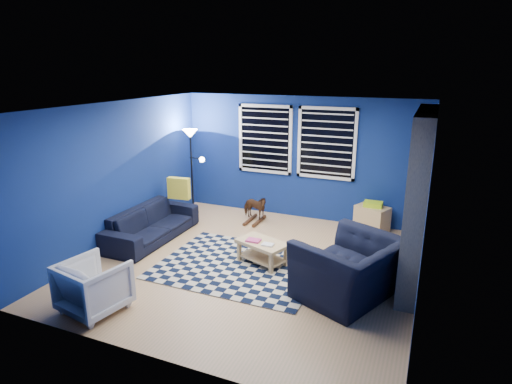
% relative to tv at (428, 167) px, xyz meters
% --- Properties ---
extents(floor, '(5.00, 5.00, 0.00)m').
position_rel_tv_xyz_m(floor, '(-2.45, -2.00, -1.40)').
color(floor, tan).
rests_on(floor, ground).
extents(ceiling, '(5.00, 5.00, 0.00)m').
position_rel_tv_xyz_m(ceiling, '(-2.45, -2.00, 1.10)').
color(ceiling, white).
rests_on(ceiling, wall_back).
extents(wall_back, '(5.00, 0.00, 5.00)m').
position_rel_tv_xyz_m(wall_back, '(-2.45, 0.50, -0.15)').
color(wall_back, navy).
rests_on(wall_back, floor).
extents(wall_left, '(0.00, 5.00, 5.00)m').
position_rel_tv_xyz_m(wall_left, '(-4.95, -2.00, -0.15)').
color(wall_left, navy).
rests_on(wall_left, floor).
extents(wall_right, '(0.00, 5.00, 5.00)m').
position_rel_tv_xyz_m(wall_right, '(0.05, -2.00, -0.15)').
color(wall_right, navy).
rests_on(wall_right, floor).
extents(fireplace, '(0.65, 2.00, 2.50)m').
position_rel_tv_xyz_m(fireplace, '(-0.09, -1.50, -0.20)').
color(fireplace, gray).
rests_on(fireplace, floor).
extents(window_left, '(1.17, 0.06, 1.42)m').
position_rel_tv_xyz_m(window_left, '(-3.20, 0.46, 0.20)').
color(window_left, black).
rests_on(window_left, wall_back).
extents(window_right, '(1.17, 0.06, 1.42)m').
position_rel_tv_xyz_m(window_right, '(-1.90, 0.46, 0.20)').
color(window_right, black).
rests_on(window_right, wall_back).
extents(tv, '(0.07, 1.00, 0.58)m').
position_rel_tv_xyz_m(tv, '(0.00, 0.00, 0.00)').
color(tv, black).
rests_on(tv, wall_right).
extents(rug, '(2.51, 2.01, 0.02)m').
position_rel_tv_xyz_m(rug, '(-2.59, -2.11, -1.39)').
color(rug, black).
rests_on(rug, floor).
extents(sofa, '(2.02, 0.79, 0.59)m').
position_rel_tv_xyz_m(sofa, '(-4.55, -1.72, -1.11)').
color(sofa, black).
rests_on(sofa, floor).
extents(armchair_big, '(1.66, 1.57, 0.85)m').
position_rel_tv_xyz_m(armchair_big, '(-0.83, -2.40, -0.98)').
color(armchair_big, black).
rests_on(armchair_big, floor).
extents(armchair_bent, '(0.87, 0.88, 0.69)m').
position_rel_tv_xyz_m(armchair_bent, '(-3.79, -4.00, -1.05)').
color(armchair_bent, gray).
rests_on(armchair_bent, floor).
extents(rocking_horse, '(0.37, 0.63, 0.50)m').
position_rel_tv_xyz_m(rocking_horse, '(-3.16, -0.18, -1.08)').
color(rocking_horse, '#432115').
rests_on(rocking_horse, floor).
extents(coffee_table, '(0.92, 0.71, 0.41)m').
position_rel_tv_xyz_m(coffee_table, '(-2.30, -1.90, -1.12)').
color(coffee_table, '#D8B779').
rests_on(coffee_table, rug).
extents(cabinet, '(0.70, 0.60, 0.58)m').
position_rel_tv_xyz_m(cabinet, '(-0.89, 0.25, -1.14)').
color(cabinet, '#D8B779').
rests_on(cabinet, floor).
extents(floor_lamp, '(0.49, 0.30, 1.81)m').
position_rel_tv_xyz_m(floor_lamp, '(-4.58, -0.19, 0.08)').
color(floor_lamp, black).
rests_on(floor_lamp, floor).
extents(throw_pillow, '(0.45, 0.18, 0.41)m').
position_rel_tv_xyz_m(throw_pillow, '(-4.40, -1.01, -0.60)').
color(throw_pillow, gold).
rests_on(throw_pillow, sofa).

